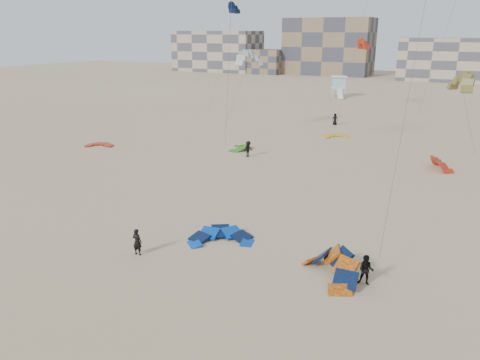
% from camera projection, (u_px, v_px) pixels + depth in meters
% --- Properties ---
extents(ground, '(320.00, 320.00, 0.00)m').
position_uv_depth(ground, '(163.00, 251.00, 30.31)').
color(ground, tan).
rests_on(ground, ground).
extents(kite_ground_blue, '(6.02, 6.11, 2.33)m').
position_uv_depth(kite_ground_blue, '(221.00, 241.00, 31.78)').
color(kite_ground_blue, blue).
rests_on(kite_ground_blue, ground).
extents(kite_ground_orange, '(6.18, 6.18, 4.38)m').
position_uv_depth(kite_ground_orange, '(330.00, 277.00, 27.14)').
color(kite_ground_orange, orange).
rests_on(kite_ground_orange, ground).
extents(kite_ground_red, '(4.24, 4.34, 0.61)m').
position_uv_depth(kite_ground_red, '(100.00, 146.00, 58.34)').
color(kite_ground_red, red).
rests_on(kite_ground_red, ground).
extents(kite_ground_green, '(4.66, 4.47, 2.00)m').
position_uv_depth(kite_ground_green, '(239.00, 149.00, 56.89)').
color(kite_ground_green, '#317A12').
rests_on(kite_ground_green, ground).
extents(kite_ground_red_far, '(4.71, 4.68, 3.65)m').
position_uv_depth(kite_ground_red_far, '(441.00, 169.00, 48.46)').
color(kite_ground_red_far, red).
rests_on(kite_ground_red_far, ground).
extents(kite_ground_yellow, '(5.07, 5.09, 0.61)m').
position_uv_depth(kite_ground_yellow, '(335.00, 137.00, 63.38)').
color(kite_ground_yellow, gold).
rests_on(kite_ground_yellow, ground).
extents(kitesurfer_main, '(0.68, 0.48, 1.77)m').
position_uv_depth(kitesurfer_main, '(137.00, 242.00, 29.61)').
color(kitesurfer_main, black).
rests_on(kitesurfer_main, ground).
extents(kitesurfer_b, '(0.91, 0.73, 1.78)m').
position_uv_depth(kitesurfer_b, '(366.00, 270.00, 26.07)').
color(kitesurfer_b, black).
rests_on(kitesurfer_b, ground).
extents(kitesurfer_c, '(1.02, 1.33, 1.81)m').
position_uv_depth(kitesurfer_c, '(248.00, 149.00, 53.10)').
color(kitesurfer_c, black).
rests_on(kitesurfer_c, ground).
extents(kitesurfer_e, '(0.94, 0.70, 1.75)m').
position_uv_depth(kitesurfer_e, '(335.00, 119.00, 71.38)').
color(kitesurfer_e, black).
rests_on(kitesurfer_e, ground).
extents(kite_fly_grey, '(5.45, 8.23, 10.70)m').
position_uv_depth(kite_fly_grey, '(249.00, 60.00, 63.07)').
color(kite_fly_grey, silver).
rests_on(kite_fly_grey, ground).
extents(kite_fly_olive, '(5.06, 5.01, 9.09)m').
position_uv_depth(kite_fly_olive, '(462.00, 84.00, 47.13)').
color(kite_fly_olive, olive).
rests_on(kite_fly_olive, ground).
extents(kite_fly_navy, '(4.39, 12.62, 17.88)m').
position_uv_depth(kite_fly_navy, '(234.00, 9.00, 79.61)').
color(kite_fly_navy, '#081738').
rests_on(kite_fly_navy, ground).
extents(kite_fly_red, '(7.10, 7.85, 12.07)m').
position_uv_depth(kite_fly_red, '(363.00, 45.00, 81.03)').
color(kite_fly_red, red).
rests_on(kite_fly_red, ground).
extents(lifeguard_tower_far, '(4.18, 6.69, 4.49)m').
position_uv_depth(lifeguard_tower_far, '(339.00, 87.00, 101.63)').
color(lifeguard_tower_far, white).
rests_on(lifeguard_tower_far, ground).
extents(condo_west_a, '(30.00, 15.00, 14.00)m').
position_uv_depth(condo_west_a, '(218.00, 51.00, 168.91)').
color(condo_west_a, tan).
rests_on(condo_west_a, ground).
extents(condo_west_b, '(28.00, 14.00, 18.00)m').
position_uv_depth(condo_west_b, '(329.00, 47.00, 154.34)').
color(condo_west_b, '#7F674D').
rests_on(condo_west_b, ground).
extents(condo_mid, '(32.00, 16.00, 12.00)m').
position_uv_depth(condo_mid, '(459.00, 60.00, 134.49)').
color(condo_mid, tan).
rests_on(condo_mid, ground).
extents(condo_fill_left, '(12.00, 10.00, 8.00)m').
position_uv_depth(condo_fill_left, '(266.00, 62.00, 159.44)').
color(condo_fill_left, '#7F674D').
rests_on(condo_fill_left, ground).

